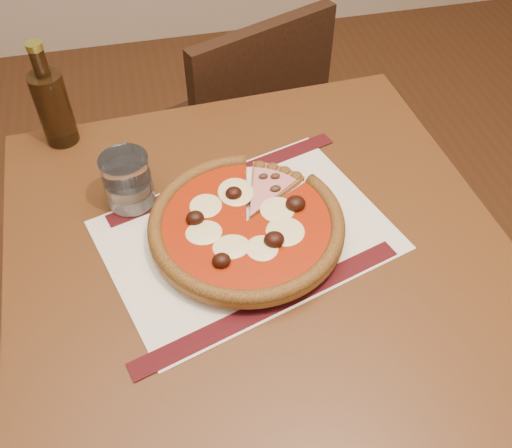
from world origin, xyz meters
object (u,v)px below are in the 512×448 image
(plate, at_px, (247,231))
(water_glass, at_px, (128,181))
(table, at_px, (259,282))
(pizza, at_px, (246,223))
(bottle, at_px, (53,105))
(chair_far, at_px, (242,130))

(plate, bearing_deg, water_glass, 145.90)
(table, height_order, pizza, pizza)
(plate, distance_m, pizza, 0.02)
(plate, relative_size, pizza, 0.92)
(plate, bearing_deg, pizza, -126.24)
(table, bearing_deg, plate, 120.09)
(table, bearing_deg, bottle, 131.64)
(table, xyz_separation_m, water_glass, (-0.19, 0.15, 0.15))
(pizza, distance_m, bottle, 0.44)
(water_glass, bearing_deg, pizza, -34.20)
(plate, bearing_deg, bottle, 132.41)
(chair_far, distance_m, water_glass, 0.66)
(water_glass, bearing_deg, chair_far, 59.24)
(plate, xyz_separation_m, water_glass, (-0.18, 0.12, 0.04))
(table, xyz_separation_m, bottle, (-0.31, 0.35, 0.18))
(plate, distance_m, bottle, 0.44)
(chair_far, bearing_deg, table, 58.78)
(pizza, relative_size, bottle, 1.54)
(pizza, bearing_deg, plate, 53.76)
(plate, xyz_separation_m, pizza, (-0.00, -0.00, 0.02))
(pizza, height_order, bottle, bottle)
(water_glass, height_order, bottle, bottle)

